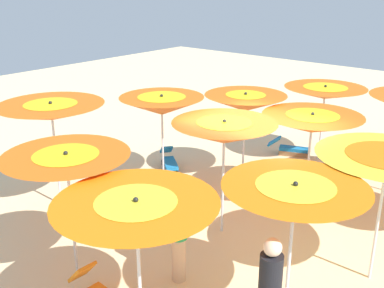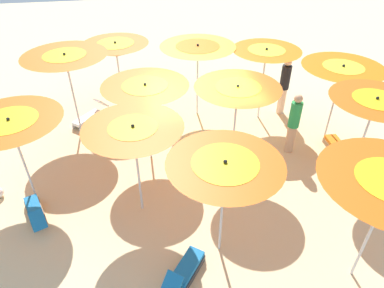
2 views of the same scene
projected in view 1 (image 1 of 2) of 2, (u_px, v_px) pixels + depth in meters
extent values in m
cube|color=beige|center=(257.00, 223.00, 9.69)|extent=(37.46, 37.46, 0.04)
cylinder|color=silver|center=(321.00, 127.00, 12.73)|extent=(0.05, 0.05, 1.93)
cone|color=orange|center=(325.00, 93.00, 12.41)|extent=(2.20, 2.20, 0.33)
cone|color=yellow|center=(325.00, 90.00, 12.38)|extent=(1.18, 1.18, 0.17)
sphere|color=black|center=(326.00, 86.00, 12.34)|extent=(0.07, 0.07, 0.07)
cylinder|color=silver|center=(244.00, 142.00, 11.45)|extent=(0.05, 0.05, 2.01)
cone|color=orange|center=(245.00, 103.00, 11.10)|extent=(2.00, 2.00, 0.41)
cone|color=yellow|center=(246.00, 99.00, 11.06)|extent=(0.97, 0.97, 0.20)
sphere|color=black|center=(246.00, 94.00, 11.02)|extent=(0.07, 0.07, 0.07)
cylinder|color=silver|center=(163.00, 146.00, 11.22)|extent=(0.05, 0.05, 2.01)
cone|color=orange|center=(162.00, 106.00, 10.87)|extent=(2.02, 2.02, 0.44)
cone|color=yellow|center=(162.00, 102.00, 10.84)|extent=(1.15, 1.15, 0.25)
sphere|color=black|center=(162.00, 96.00, 10.79)|extent=(0.07, 0.07, 0.07)
cylinder|color=silver|center=(57.00, 160.00, 10.10)|extent=(0.05, 0.05, 2.19)
cone|color=orange|center=(51.00, 112.00, 9.72)|extent=(2.26, 2.26, 0.36)
cone|color=yellow|center=(51.00, 108.00, 9.69)|extent=(1.12, 1.12, 0.18)
sphere|color=black|center=(50.00, 103.00, 9.65)|extent=(0.07, 0.07, 0.07)
cylinder|color=silver|center=(308.00, 166.00, 10.05)|extent=(0.05, 0.05, 1.95)
cone|color=orange|center=(312.00, 124.00, 9.72)|extent=(2.13, 2.13, 0.39)
cone|color=yellow|center=(312.00, 119.00, 9.68)|extent=(1.12, 1.12, 0.20)
sphere|color=black|center=(313.00, 114.00, 9.64)|extent=(0.07, 0.07, 0.07)
cylinder|color=silver|center=(223.00, 184.00, 9.02)|extent=(0.05, 0.05, 2.11)
cone|color=orange|center=(224.00, 133.00, 8.66)|extent=(2.01, 2.01, 0.42)
cone|color=yellow|center=(224.00, 128.00, 8.62)|extent=(1.05, 1.05, 0.22)
sphere|color=black|center=(224.00, 121.00, 8.58)|extent=(0.07, 0.07, 0.07)
cylinder|color=silver|center=(73.00, 224.00, 7.57)|extent=(0.05, 0.05, 2.09)
cone|color=orange|center=(67.00, 165.00, 7.22)|extent=(2.02, 2.02, 0.36)
cone|color=yellow|center=(66.00, 160.00, 7.19)|extent=(1.03, 1.03, 0.18)
sphere|color=black|center=(66.00, 153.00, 7.15)|extent=(0.07, 0.07, 0.07)
cylinder|color=silver|center=(378.00, 224.00, 7.56)|extent=(0.05, 0.05, 2.11)
cylinder|color=silver|center=(289.00, 263.00, 6.55)|extent=(0.05, 0.05, 2.08)
cone|color=orange|center=(295.00, 197.00, 6.19)|extent=(2.01, 2.01, 0.33)
cone|color=yellow|center=(295.00, 191.00, 6.17)|extent=(1.08, 1.08, 0.18)
sphere|color=black|center=(296.00, 184.00, 6.13)|extent=(0.07, 0.07, 0.07)
cylinder|color=silver|center=(140.00, 281.00, 6.23)|extent=(0.05, 0.05, 1.99)
cone|color=orange|center=(137.00, 216.00, 5.89)|extent=(2.17, 2.17, 0.41)
cone|color=yellow|center=(136.00, 209.00, 5.85)|extent=(1.07, 1.07, 0.20)
sphere|color=black|center=(136.00, 200.00, 5.81)|extent=(0.07, 0.07, 0.07)
cube|color=orange|center=(82.00, 272.00, 7.36)|extent=(0.36, 0.41, 0.41)
cube|color=olive|center=(294.00, 151.00, 13.48)|extent=(0.35, 0.79, 0.14)
cube|color=olive|center=(293.00, 155.00, 13.22)|extent=(0.35, 0.79, 0.14)
cube|color=#1972B7|center=(294.00, 149.00, 13.31)|extent=(0.58, 0.89, 0.10)
cube|color=#1972B7|center=(274.00, 141.00, 13.42)|extent=(0.40, 0.44, 0.30)
cube|color=#333338|center=(176.00, 167.00, 12.35)|extent=(0.52, 0.67, 0.14)
cube|color=#333338|center=(164.00, 168.00, 12.29)|extent=(0.52, 0.67, 0.14)
cube|color=#1972B7|center=(170.00, 163.00, 12.28)|extent=(0.75, 0.84, 0.10)
cube|color=#1972B7|center=(166.00, 149.00, 12.75)|extent=(0.49, 0.50, 0.31)
cylinder|color=#D8A87F|center=(179.00, 259.00, 7.73)|extent=(0.24, 0.24, 0.82)
cylinder|color=green|center=(178.00, 219.00, 7.47)|extent=(0.30, 0.30, 0.72)
sphere|color=#D8A87F|center=(178.00, 193.00, 7.31)|extent=(0.22, 0.22, 0.22)
cylinder|color=black|center=(270.00, 281.00, 5.80)|extent=(0.30, 0.30, 0.76)
sphere|color=beige|center=(273.00, 247.00, 5.63)|extent=(0.24, 0.24, 0.24)
sphere|color=white|center=(332.00, 148.00, 13.59)|extent=(0.26, 0.26, 0.26)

